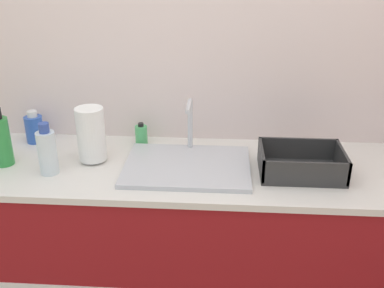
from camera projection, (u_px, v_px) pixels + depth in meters
name	position (u px, v px, depth m)	size (l,w,h in m)	color
wall_back	(200.00, 63.00, 2.19)	(4.42, 0.06, 2.60)	silver
counter_cabinet	(195.00, 248.00, 2.22)	(2.05, 0.65, 0.91)	maroon
sink	(187.00, 164.00, 2.01)	(0.56, 0.42, 0.27)	silver
paper_towel_roll	(91.00, 135.00, 2.03)	(0.13, 0.13, 0.26)	#4C4C51
dish_rack	(301.00, 165.00, 1.95)	(0.36, 0.26, 0.11)	#2D2D2D
bottle_clear	(47.00, 151.00, 1.93)	(0.08, 0.08, 0.23)	silver
bottle_green	(1.00, 140.00, 2.00)	(0.09, 0.09, 0.27)	#2D8C3D
bottle_blue	(34.00, 128.00, 2.25)	(0.09, 0.09, 0.16)	#2D56B7
soap_dispenser	(141.00, 135.00, 2.23)	(0.06, 0.06, 0.11)	#4CB266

